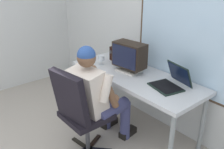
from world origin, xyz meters
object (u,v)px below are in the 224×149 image
(person_seated, at_px, (97,95))
(crt_monitor, at_px, (129,56))
(laptop, at_px, (172,81))
(desk_speaker, at_px, (113,53))
(office_chair, at_px, (78,109))
(desk, at_px, (135,79))
(wine_glass, at_px, (101,59))

(person_seated, bearing_deg, crt_monitor, 100.31)
(person_seated, height_order, laptop, person_seated)
(desk_speaker, bearing_deg, office_chair, -58.91)
(desk, xyz_separation_m, wine_glass, (-0.52, -0.11, 0.15))
(desk, height_order, wine_glass, wine_glass)
(office_chair, relative_size, person_seated, 0.84)
(desk, xyz_separation_m, office_chair, (0.01, -0.82, -0.09))
(crt_monitor, bearing_deg, wine_glass, -162.10)
(person_seated, bearing_deg, laptop, 51.44)
(laptop, bearing_deg, desk_speaker, 177.08)
(office_chair, distance_m, crt_monitor, 0.92)
(wine_glass, height_order, desk_speaker, desk_speaker)
(wine_glass, bearing_deg, person_seated, -41.71)
(office_chair, bearing_deg, desk_speaker, 121.09)
(person_seated, xyz_separation_m, wine_glass, (-0.50, 0.44, 0.18))
(desk, bearing_deg, crt_monitor, 172.43)
(office_chair, height_order, laptop, office_chair)
(office_chair, relative_size, wine_glass, 8.31)
(office_chair, bearing_deg, wine_glass, 126.75)
(person_seated, relative_size, desk_speaker, 6.59)
(desk, bearing_deg, office_chair, -89.29)
(desk, height_order, crt_monitor, crt_monitor)
(office_chair, relative_size, desk_speaker, 5.51)
(desk, relative_size, office_chair, 1.68)
(office_chair, xyz_separation_m, crt_monitor, (-0.13, 0.83, 0.36))
(person_seated, height_order, wine_glass, person_seated)
(desk, distance_m, wine_glass, 0.55)
(wine_glass, bearing_deg, laptop, 10.60)
(desk_speaker, bearing_deg, person_seated, -51.66)
(desk, xyz_separation_m, person_seated, (-0.02, -0.56, -0.03))
(crt_monitor, xyz_separation_m, laptop, (0.61, 0.06, -0.14))
(wine_glass, relative_size, desk_speaker, 0.66)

